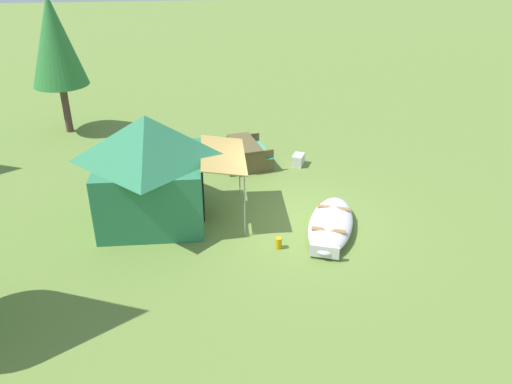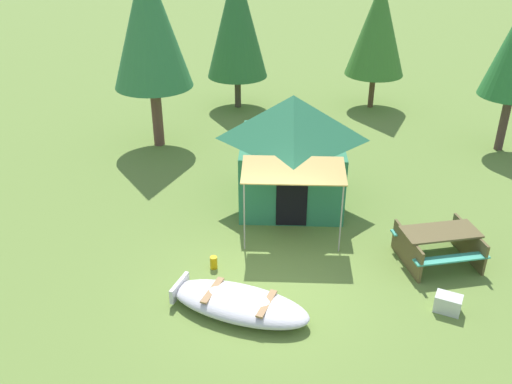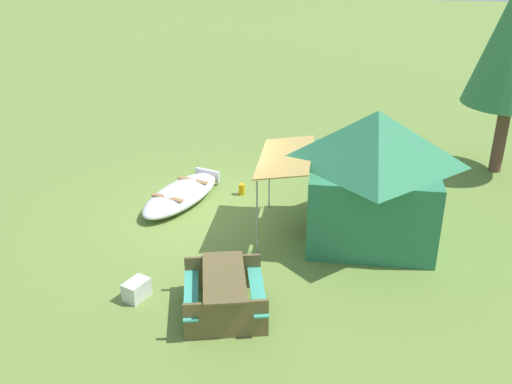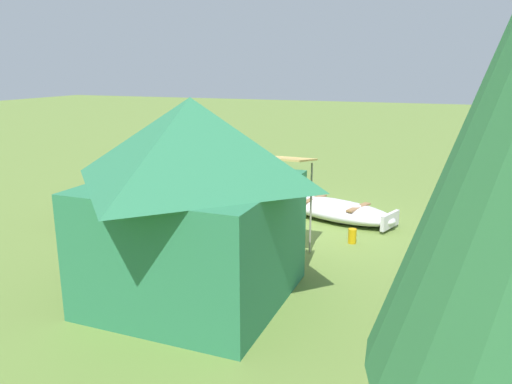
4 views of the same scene
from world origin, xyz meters
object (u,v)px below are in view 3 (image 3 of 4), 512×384
object	(u,v)px
canvas_cabin_tent	(373,174)
picnic_table	(224,290)
cooler_box	(137,290)
fuel_can	(242,189)
beached_rowboat	(181,194)

from	to	relation	value
canvas_cabin_tent	picnic_table	bearing A→B (deg)	-39.97
canvas_cabin_tent	cooler_box	size ratio (longest dim) A/B	7.80
cooler_box	fuel_can	size ratio (longest dim) A/B	1.74
picnic_table	cooler_box	size ratio (longest dim) A/B	3.85
picnic_table	canvas_cabin_tent	bearing A→B (deg)	140.03
beached_rowboat	cooler_box	distance (m)	4.14
cooler_box	fuel_can	xyz separation A→B (m)	(-4.78, 1.29, -0.04)
canvas_cabin_tent	cooler_box	bearing A→B (deg)	-55.84
beached_rowboat	picnic_table	distance (m)	4.76
cooler_box	fuel_can	bearing A→B (deg)	164.91
picnic_table	cooler_box	bearing A→B (deg)	-97.03
canvas_cabin_tent	fuel_can	size ratio (longest dim) A/B	13.56
beached_rowboat	cooler_box	xyz separation A→B (m)	(4.14, 0.17, -0.04)
cooler_box	beached_rowboat	bearing A→B (deg)	-177.71
cooler_box	picnic_table	bearing A→B (deg)	82.97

